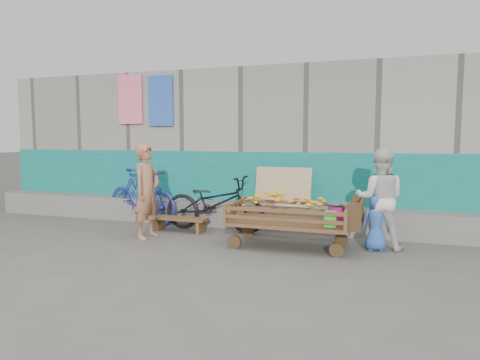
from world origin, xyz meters
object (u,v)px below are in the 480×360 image
(vendor_man, at_px, (147,191))
(child, at_px, (376,223))
(bench, at_px, (180,221))
(woman, at_px, (380,199))
(bicycle_blue, at_px, (141,196))
(bicycle_dark, at_px, (214,203))
(banana_cart, at_px, (287,210))

(vendor_man, height_order, child, vendor_man)
(bench, height_order, woman, woman)
(bench, bearing_deg, bicycle_blue, 157.30)
(bench, distance_m, bicycle_dark, 0.69)
(woman, relative_size, bicycle_blue, 0.85)
(child, height_order, bicycle_dark, bicycle_dark)
(bench, relative_size, bicycle_dark, 0.53)
(banana_cart, bearing_deg, bicycle_dark, 154.77)
(banana_cart, bearing_deg, child, 10.21)
(vendor_man, bearing_deg, bench, -18.24)
(banana_cart, distance_m, vendor_man, 2.33)
(woman, relative_size, bicycle_dark, 0.79)
(banana_cart, bearing_deg, bicycle_blue, 163.85)
(bench, relative_size, bicycle_blue, 0.57)
(banana_cart, height_order, vendor_man, vendor_man)
(vendor_man, bearing_deg, bicycle_blue, 42.26)
(bench, distance_m, vendor_man, 0.90)
(child, distance_m, bicycle_dark, 2.80)
(woman, distance_m, bicycle_dark, 2.83)
(banana_cart, height_order, woman, woman)
(bench, height_order, bicycle_dark, bicycle_dark)
(vendor_man, height_order, bicycle_blue, vendor_man)
(banana_cart, bearing_deg, woman, 16.03)
(banana_cart, xyz_separation_m, woman, (1.33, 0.38, 0.18))
(vendor_man, xyz_separation_m, bicycle_dark, (0.85, 0.85, -0.29))
(bicycle_blue, bearing_deg, bicycle_dark, -82.02)
(child, relative_size, bicycle_dark, 0.43)
(bench, height_order, vendor_man, vendor_man)
(woman, distance_m, child, 0.37)
(banana_cart, xyz_separation_m, child, (1.29, 0.23, -0.16))
(vendor_man, height_order, woman, vendor_man)
(banana_cart, distance_m, bicycle_dark, 1.63)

